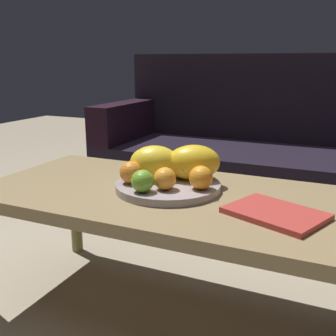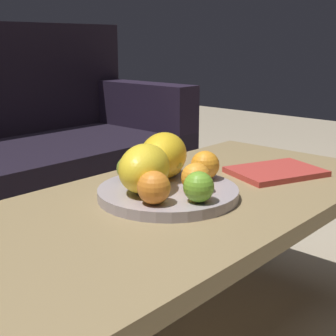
{
  "view_description": "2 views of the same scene",
  "coord_description": "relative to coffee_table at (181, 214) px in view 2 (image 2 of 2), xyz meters",
  "views": [
    {
      "loc": [
        0.5,
        -1.13,
        0.86
      ],
      "look_at": [
        -0.03,
        0.02,
        0.52
      ],
      "focal_mm": 43.07,
      "sensor_mm": 36.0,
      "label": 1
    },
    {
      "loc": [
        -0.84,
        -0.72,
        0.82
      ],
      "look_at": [
        -0.03,
        0.02,
        0.52
      ],
      "focal_mm": 50.56,
      "sensor_mm": 36.0,
      "label": 2
    }
  ],
  "objects": [
    {
      "name": "orange_left",
      "position": [
        0.09,
        -0.0,
        0.11
      ],
      "size": [
        0.07,
        0.07,
        0.07
      ],
      "primitive_type": "sphere",
      "color": "orange",
      "rests_on": "fruit_bowl"
    },
    {
      "name": "banana_bunch",
      "position": [
        -0.01,
        0.08,
        0.1
      ],
      "size": [
        0.16,
        0.14,
        0.06
      ],
      "color": "gold",
      "rests_on": "fruit_bowl"
    },
    {
      "name": "orange_front",
      "position": [
        -0.01,
        -0.05,
        0.11
      ],
      "size": [
        0.07,
        0.07,
        0.07
      ],
      "primitive_type": "sphere",
      "color": "orange",
      "rests_on": "fruit_bowl"
    },
    {
      "name": "fruit_bowl",
      "position": [
        -0.03,
        0.02,
        0.06
      ],
      "size": [
        0.34,
        0.34,
        0.03
      ],
      "primitive_type": "cylinder",
      "color": "#A09397",
      "rests_on": "coffee_table"
    },
    {
      "name": "apple_right",
      "position": [
        -0.05,
        0.13,
        0.1
      ],
      "size": [
        0.07,
        0.07,
        0.07
      ],
      "primitive_type": "sphere",
      "color": "olive",
      "rests_on": "fruit_bowl"
    },
    {
      "name": "apple_front",
      "position": [
        -0.06,
        -0.1,
        0.11
      ],
      "size": [
        0.07,
        0.07,
        0.07
      ],
      "primitive_type": "sphere",
      "color": "#6FA92D",
      "rests_on": "fruit_bowl"
    },
    {
      "name": "melon_large_front",
      "position": [
        0.03,
        0.09,
        0.13
      ],
      "size": [
        0.21,
        0.19,
        0.12
      ],
      "primitive_type": "ellipsoid",
      "rotation": [
        0.0,
        0.0,
        0.48
      ],
      "color": "yellow",
      "rests_on": "fruit_bowl"
    },
    {
      "name": "orange_right",
      "position": [
        -0.13,
        -0.04,
        0.11
      ],
      "size": [
        0.07,
        0.07,
        0.07
      ],
      "primitive_type": "sphere",
      "color": "orange",
      "rests_on": "fruit_bowl"
    },
    {
      "name": "coffee_table",
      "position": [
        0.0,
        0.0,
        0.0
      ],
      "size": [
        1.28,
        0.61,
        0.45
      ],
      "color": "olive",
      "rests_on": "ground_plane"
    },
    {
      "name": "magazine",
      "position": [
        0.34,
        -0.07,
        0.05
      ],
      "size": [
        0.3,
        0.26,
        0.02
      ],
      "primitive_type": "cube",
      "rotation": [
        0.0,
        0.0,
        -0.38
      ],
      "color": "#B93A33",
      "rests_on": "coffee_table"
    },
    {
      "name": "melon_smaller_beside",
      "position": [
        -0.09,
        0.04,
        0.13
      ],
      "size": [
        0.2,
        0.18,
        0.11
      ],
      "primitive_type": "ellipsoid",
      "rotation": [
        0.0,
        0.0,
        0.46
      ],
      "color": "yellow",
      "rests_on": "fruit_bowl"
    }
  ]
}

